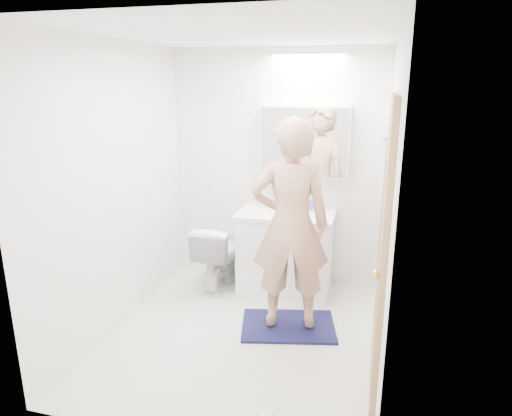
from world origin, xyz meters
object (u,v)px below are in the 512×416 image
(soap_bottle_a, at_px, (264,197))
(toothbrush_cup, at_px, (309,205))
(medicine_cabinet, at_px, (305,141))
(toilet, at_px, (219,255))
(vanity_cabinet, at_px, (285,253))
(person, at_px, (290,226))
(soap_bottle_b, at_px, (275,199))

(soap_bottle_a, bearing_deg, toothbrush_cup, 1.21)
(medicine_cabinet, relative_size, toilet, 1.29)
(vanity_cabinet, xyz_separation_m, medicine_cabinet, (0.13, 0.21, 1.11))
(person, height_order, soap_bottle_b, person)
(medicine_cabinet, relative_size, person, 0.50)
(soap_bottle_b, bearing_deg, person, -70.32)
(soap_bottle_a, height_order, toothbrush_cup, soap_bottle_a)
(vanity_cabinet, relative_size, medicine_cabinet, 1.02)
(toothbrush_cup, bearing_deg, soap_bottle_b, 176.79)
(toilet, relative_size, soap_bottle_b, 4.21)
(toilet, height_order, soap_bottle_b, soap_bottle_b)
(person, xyz_separation_m, soap_bottle_b, (-0.33, 0.93, -0.03))
(toilet, bearing_deg, person, 145.36)
(medicine_cabinet, bearing_deg, toilet, -158.12)
(medicine_cabinet, height_order, soap_bottle_a, medicine_cabinet)
(medicine_cabinet, bearing_deg, soap_bottle_a, -171.40)
(vanity_cabinet, bearing_deg, medicine_cabinet, 58.00)
(vanity_cabinet, height_order, medicine_cabinet, medicine_cabinet)
(medicine_cabinet, xyz_separation_m, soap_bottle_b, (-0.28, -0.03, -0.60))
(soap_bottle_a, xyz_separation_m, toothbrush_cup, (0.47, 0.01, -0.06))
(vanity_cabinet, bearing_deg, soap_bottle_b, 129.89)
(vanity_cabinet, bearing_deg, toilet, -170.37)
(vanity_cabinet, relative_size, toothbrush_cup, 9.56)
(vanity_cabinet, distance_m, toilet, 0.69)
(soap_bottle_b, relative_size, toothbrush_cup, 1.72)
(medicine_cabinet, relative_size, soap_bottle_a, 4.16)
(toilet, distance_m, toothbrush_cup, 1.06)
(person, bearing_deg, vanity_cabinet, -89.15)
(vanity_cabinet, xyz_separation_m, soap_bottle_a, (-0.27, 0.15, 0.54))
(soap_bottle_a, relative_size, soap_bottle_b, 1.31)
(toilet, height_order, person, person)
(vanity_cabinet, height_order, soap_bottle_b, soap_bottle_b)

